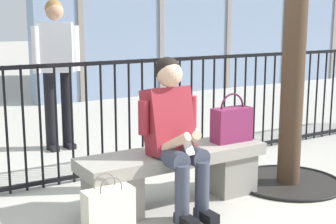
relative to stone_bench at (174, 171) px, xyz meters
name	(u,v)px	position (x,y,z in m)	size (l,w,h in m)	color
ground_plane	(174,203)	(0.00, 0.00, -0.27)	(60.00, 60.00, 0.00)	#B2ADA3
stone_bench	(174,171)	(0.00, 0.00, 0.00)	(1.60, 0.44, 0.45)	gray
seated_person_with_phone	(174,131)	(-0.08, -0.13, 0.38)	(0.52, 0.66, 1.21)	#383D4C
handbag_on_bench	(232,124)	(0.58, -0.01, 0.34)	(0.36, 0.15, 0.42)	#7A234C
shopping_bag	(109,212)	(-0.73, -0.30, -0.09)	(0.35, 0.15, 0.45)	beige
bystander_at_railing	(57,63)	(-0.21, 2.17, 0.73)	(0.55, 0.36, 1.71)	black
plaza_railing	(123,117)	(0.00, 0.94, 0.29)	(9.25, 0.04, 1.12)	black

